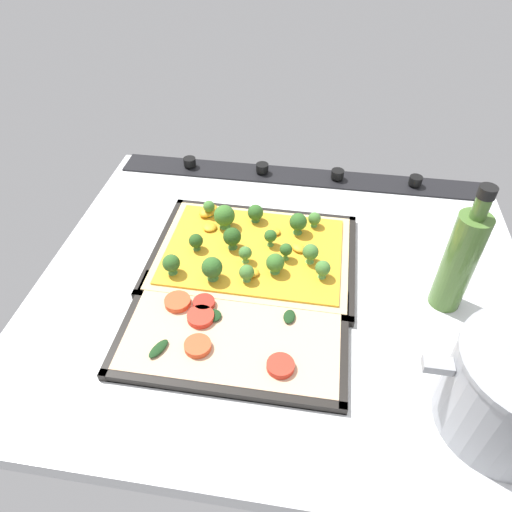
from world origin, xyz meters
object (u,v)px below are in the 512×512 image
object	(u,v)px
broccoli_pizza	(252,249)
veggie_pizza_back	(230,331)
oil_bottle	(460,260)
baking_tray_back	(234,334)
baking_tray_front	(254,256)

from	to	relation	value
broccoli_pizza	veggie_pizza_back	world-z (taller)	broccoli_pizza
broccoli_pizza	oil_bottle	bearing A→B (deg)	169.60
baking_tray_back	broccoli_pizza	bearing A→B (deg)	-89.62
baking_tray_back	veggie_pizza_back	bearing A→B (deg)	2.19
baking_tray_front	broccoli_pizza	distance (cm)	1.67
baking_tray_front	veggie_pizza_back	xyz separation A→B (cm)	(0.73, 18.21, 0.72)
oil_bottle	baking_tray_back	bearing A→B (deg)	20.32
veggie_pizza_back	oil_bottle	distance (cm)	36.63
baking_tray_back	veggie_pizza_back	distance (cm)	0.85
baking_tray_front	baking_tray_back	world-z (taller)	same
baking_tray_back	veggie_pizza_back	xyz separation A→B (cm)	(0.48, 0.02, 0.70)
broccoli_pizza	oil_bottle	size ratio (longest dim) A/B	1.51
veggie_pizza_back	broccoli_pizza	bearing A→B (deg)	-91.13
baking_tray_back	oil_bottle	xyz separation A→B (cm)	(-33.01, -12.22, 9.10)
broccoli_pizza	veggie_pizza_back	xyz separation A→B (cm)	(0.36, 18.32, -0.90)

